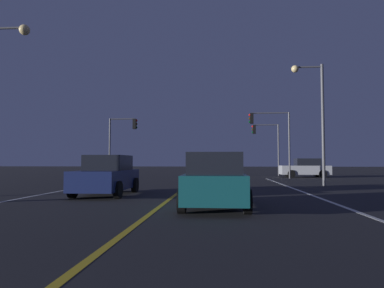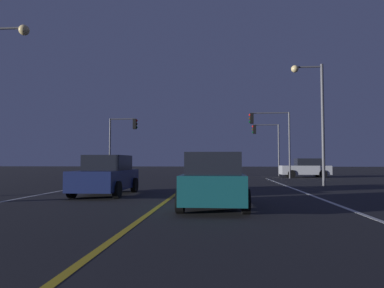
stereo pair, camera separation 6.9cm
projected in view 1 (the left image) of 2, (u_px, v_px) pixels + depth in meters
The scene contains 9 objects.
lane_edge_right at pixel (349, 209), 10.50m from camera, with size 0.16×37.16×0.01m, color silver.
lane_center_divider at pixel (160, 207), 10.96m from camera, with size 0.16×37.16×0.01m, color gold.
car_oncoming at pixel (107, 176), 14.87m from camera, with size 2.02×4.30×1.70m.
car_lead_same_lane at pixel (215, 181), 10.83m from camera, with size 2.02×4.30×1.70m.
car_crossing_side at pixel (305, 168), 31.46m from camera, with size 4.30×2.02×1.70m.
traffic_light_near_right at pixel (270, 129), 29.67m from camera, with size 3.47×0.36×5.63m.
traffic_light_near_left at pixel (123, 134), 30.67m from camera, with size 2.55×0.36×5.24m.
traffic_light_far_right at pixel (265, 138), 35.10m from camera, with size 2.72×0.36×5.18m.
street_lamp_right_far at pixel (315, 108), 20.68m from camera, with size 1.89×0.44×7.24m.
Camera 1 is at (1.90, 1.65, 1.43)m, focal length 32.54 mm.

